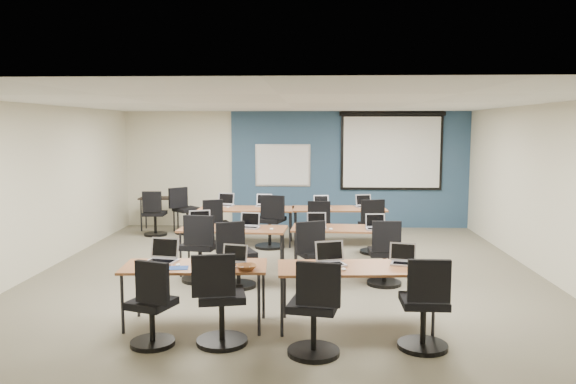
{
  "coord_description": "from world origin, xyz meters",
  "views": [
    {
      "loc": [
        0.38,
        -8.57,
        2.34
      ],
      "look_at": [
        -0.01,
        0.4,
        1.29
      ],
      "focal_mm": 35.0,
      "sensor_mm": 36.0,
      "label": 1
    }
  ],
  "objects_px": {
    "laptop_2": "(330,259)",
    "utility_table": "(159,202)",
    "whiteboard": "(283,165)",
    "task_chair_11": "(374,231)",
    "laptop_1": "(234,260)",
    "task_chair_0": "(152,311)",
    "projector_screen": "(392,147)",
    "training_table_back_left": "(246,210)",
    "laptop_8": "(226,203)",
    "task_chair_1": "(220,307)",
    "task_chair_5": "(236,260)",
    "task_chair_9": "(270,226)",
    "laptop_9": "(264,203)",
    "laptop_10": "(321,204)",
    "task_chair_2": "(315,316)",
    "task_chair_3": "(425,312)",
    "training_table_back_right": "(339,210)",
    "training_table_front_left": "(195,269)",
    "laptop_3": "(404,259)",
    "task_chair_7": "(385,258)",
    "task_chair_6": "(315,260)",
    "task_chair_10": "(319,231)",
    "laptop_7": "(376,225)",
    "spare_chair_a": "(185,214)",
    "task_chair_8": "(217,228)",
    "training_table_mid_right": "(344,231)",
    "laptop_11": "(364,204)",
    "spare_chair_b": "(154,217)",
    "training_table_mid_left": "(233,231)",
    "laptop_0": "(163,256)",
    "laptop_6": "(317,224)",
    "task_chair_4": "(200,254)",
    "laptop_4": "(199,223)"
  },
  "relations": [
    {
      "from": "laptop_2",
      "to": "utility_table",
      "type": "relative_size",
      "value": 0.41
    },
    {
      "from": "whiteboard",
      "to": "task_chair_11",
      "type": "height_order",
      "value": "whiteboard"
    },
    {
      "from": "laptop_1",
      "to": "task_chair_0",
      "type": "bearing_deg",
      "value": -125.24
    },
    {
      "from": "projector_screen",
      "to": "training_table_back_left",
      "type": "relative_size",
      "value": 1.28
    },
    {
      "from": "laptop_8",
      "to": "task_chair_1",
      "type": "bearing_deg",
      "value": -70.35
    },
    {
      "from": "task_chair_5",
      "to": "task_chair_9",
      "type": "height_order",
      "value": "task_chair_9"
    },
    {
      "from": "laptop_8",
      "to": "utility_table",
      "type": "height_order",
      "value": "laptop_8"
    },
    {
      "from": "laptop_9",
      "to": "laptop_10",
      "type": "xyz_separation_m",
      "value": [
        1.17,
        -0.08,
        -0.0
      ]
    },
    {
      "from": "task_chair_2",
      "to": "task_chair_5",
      "type": "height_order",
      "value": "task_chair_2"
    },
    {
      "from": "task_chair_3",
      "to": "laptop_9",
      "type": "bearing_deg",
      "value": 111.9
    },
    {
      "from": "training_table_back_right",
      "to": "laptop_2",
      "type": "relative_size",
      "value": 5.28
    },
    {
      "from": "training_table_front_left",
      "to": "utility_table",
      "type": "relative_size",
      "value": 1.93
    },
    {
      "from": "laptop_3",
      "to": "task_chair_7",
      "type": "bearing_deg",
      "value": 104.79
    },
    {
      "from": "task_chair_3",
      "to": "laptop_1",
      "type": "bearing_deg",
      "value": 163.33
    },
    {
      "from": "whiteboard",
      "to": "training_table_front_left",
      "type": "bearing_deg",
      "value": -95.89
    },
    {
      "from": "projector_screen",
      "to": "task_chair_6",
      "type": "bearing_deg",
      "value": -109.37
    },
    {
      "from": "laptop_8",
      "to": "task_chair_10",
      "type": "relative_size",
      "value": 0.34
    },
    {
      "from": "task_chair_1",
      "to": "laptop_7",
      "type": "distance_m",
      "value": 3.63
    },
    {
      "from": "task_chair_1",
      "to": "laptop_10",
      "type": "height_order",
      "value": "task_chair_1"
    },
    {
      "from": "task_chair_2",
      "to": "laptop_1",
      "type": "bearing_deg",
      "value": 148.57
    },
    {
      "from": "laptop_10",
      "to": "spare_chair_a",
      "type": "bearing_deg",
      "value": 156.88
    },
    {
      "from": "laptop_2",
      "to": "task_chair_2",
      "type": "bearing_deg",
      "value": -118.34
    },
    {
      "from": "laptop_7",
      "to": "task_chair_7",
      "type": "bearing_deg",
      "value": -85.57
    },
    {
      "from": "training_table_back_right",
      "to": "task_chair_8",
      "type": "distance_m",
      "value": 2.43
    },
    {
      "from": "laptop_1",
      "to": "task_chair_2",
      "type": "distance_m",
      "value": 1.33
    },
    {
      "from": "training_table_mid_right",
      "to": "training_table_back_left",
      "type": "distance_m",
      "value": 2.78
    },
    {
      "from": "laptop_1",
      "to": "task_chair_2",
      "type": "height_order",
      "value": "task_chair_2"
    },
    {
      "from": "task_chair_2",
      "to": "utility_table",
      "type": "bearing_deg",
      "value": 127.8
    },
    {
      "from": "task_chair_1",
      "to": "training_table_front_left",
      "type": "bearing_deg",
      "value": 111.76
    },
    {
      "from": "task_chair_2",
      "to": "laptop_3",
      "type": "height_order",
      "value": "task_chair_2"
    },
    {
      "from": "task_chair_2",
      "to": "task_chair_11",
      "type": "distance_m",
      "value": 4.88
    },
    {
      "from": "task_chair_11",
      "to": "spare_chair_a",
      "type": "height_order",
      "value": "spare_chair_a"
    },
    {
      "from": "laptop_11",
      "to": "task_chair_6",
      "type": "bearing_deg",
      "value": -121.94
    },
    {
      "from": "task_chair_0",
      "to": "laptop_10",
      "type": "relative_size",
      "value": 3.15
    },
    {
      "from": "task_chair_2",
      "to": "spare_chair_b",
      "type": "height_order",
      "value": "task_chair_2"
    },
    {
      "from": "training_table_mid_left",
      "to": "laptop_0",
      "type": "bearing_deg",
      "value": -99.78
    },
    {
      "from": "training_table_mid_left",
      "to": "laptop_3",
      "type": "xyz_separation_m",
      "value": [
        2.35,
        -2.26,
        0.11
      ]
    },
    {
      "from": "projector_screen",
      "to": "whiteboard",
      "type": "bearing_deg",
      "value": 179.55
    },
    {
      "from": "training_table_back_right",
      "to": "laptop_6",
      "type": "relative_size",
      "value": 5.99
    },
    {
      "from": "task_chair_5",
      "to": "utility_table",
      "type": "relative_size",
      "value": 1.15
    },
    {
      "from": "task_chair_4",
      "to": "laptop_8",
      "type": "bearing_deg",
      "value": 100.16
    },
    {
      "from": "task_chair_5",
      "to": "spare_chair_a",
      "type": "xyz_separation_m",
      "value": [
        -1.69,
        4.13,
        0.02
      ]
    },
    {
      "from": "task_chair_0",
      "to": "laptop_4",
      "type": "relative_size",
      "value": 2.8
    },
    {
      "from": "whiteboard",
      "to": "training_table_back_left",
      "type": "bearing_deg",
      "value": -107.42
    },
    {
      "from": "task_chair_2",
      "to": "training_table_back_right",
      "type": "bearing_deg",
      "value": 95.96
    },
    {
      "from": "projector_screen",
      "to": "training_table_back_left",
      "type": "bearing_deg",
      "value": -147.76
    },
    {
      "from": "task_chair_4",
      "to": "laptop_8",
      "type": "height_order",
      "value": "task_chair_4"
    },
    {
      "from": "laptop_4",
      "to": "spare_chair_a",
      "type": "relative_size",
      "value": 0.33
    },
    {
      "from": "laptop_9",
      "to": "spare_chair_a",
      "type": "height_order",
      "value": "spare_chair_a"
    },
    {
      "from": "task_chair_4",
      "to": "task_chair_0",
      "type": "bearing_deg",
      "value": -81.36
    }
  ]
}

